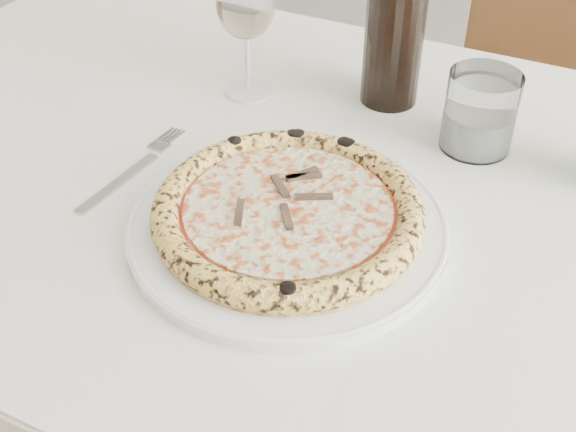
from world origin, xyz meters
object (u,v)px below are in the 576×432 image
object	(u,v)px
chair_far	(524,75)
plate	(288,224)
dining_table	(323,241)
tumbler	(479,116)
wine_glass	(246,9)
pizza	(288,211)
wine_bottle	(397,5)

from	to	relation	value
chair_far	plate	size ratio (longest dim) A/B	2.73
dining_table	tumbler	distance (m)	0.24
chair_far	wine_glass	bearing A→B (deg)	-113.79
dining_table	wine_glass	bearing A→B (deg)	140.79
dining_table	plate	xyz separation A→B (m)	(0.00, -0.10, 0.10)
chair_far	tumbler	size ratio (longest dim) A/B	9.56
dining_table	plate	bearing A→B (deg)	-90.00
wine_glass	tumbler	bearing A→B (deg)	0.49
pizza	wine_glass	xyz separation A→B (m)	(-0.18, 0.24, 0.10)
plate	pizza	world-z (taller)	pizza
plate	pizza	size ratio (longest dim) A/B	1.19
dining_table	plate	size ratio (longest dim) A/B	4.10
dining_table	chair_far	size ratio (longest dim) A/B	1.50
wine_glass	tumbler	world-z (taller)	wine_glass
pizza	wine_glass	bearing A→B (deg)	125.84
dining_table	wine_glass	size ratio (longest dim) A/B	8.21
plate	tumbler	bearing A→B (deg)	60.76
plate	wine_glass	size ratio (longest dim) A/B	2.00
wine_glass	wine_bottle	bearing A→B (deg)	20.04
chair_far	dining_table	bearing A→B (deg)	-98.15
tumbler	dining_table	bearing A→B (deg)	-133.31
dining_table	pizza	distance (m)	0.16
dining_table	pizza	xyz separation A→B (m)	(-0.00, -0.10, 0.12)
dining_table	pizza	bearing A→B (deg)	-90.00
plate	tumbler	size ratio (longest dim) A/B	3.49
chair_far	plate	bearing A→B (deg)	-97.26
chair_far	wine_glass	world-z (taller)	chair_far
chair_far	plate	xyz separation A→B (m)	(-0.11, -0.90, 0.23)
dining_table	pizza	size ratio (longest dim) A/B	4.89
pizza	wine_bottle	distance (m)	0.33
plate	tumbler	xyz separation A→B (m)	(0.14, 0.25, 0.03)
wine_bottle	tumbler	bearing A→B (deg)	-25.11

